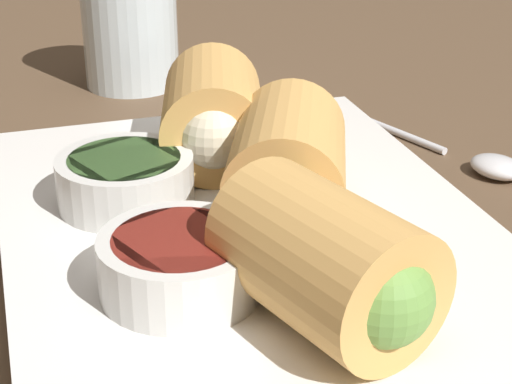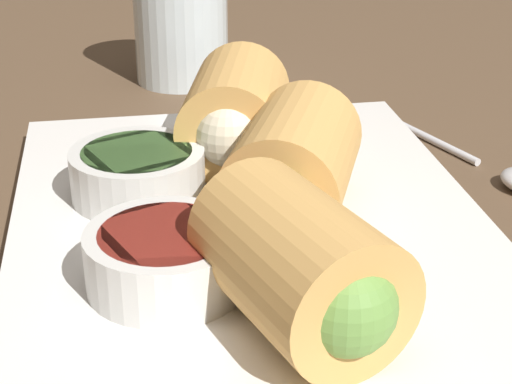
{
  "view_description": "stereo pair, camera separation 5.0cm",
  "coord_description": "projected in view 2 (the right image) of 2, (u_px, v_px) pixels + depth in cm",
  "views": [
    {
      "loc": [
        -38.93,
        9.23,
        23.61
      ],
      "look_at": [
        -3.7,
        -1.78,
        5.83
      ],
      "focal_mm": 60.0,
      "sensor_mm": 36.0,
      "label": 1
    },
    {
      "loc": [
        -40.1,
        4.36,
        23.61
      ],
      "look_at": [
        -3.7,
        -1.78,
        5.83
      ],
      "focal_mm": 60.0,
      "sensor_mm": 36.0,
      "label": 2
    }
  ],
  "objects": [
    {
      "name": "dipping_bowl_near",
      "position": [
        138.0,
        172.0,
        0.45
      ],
      "size": [
        7.16,
        7.16,
        2.62
      ],
      "color": "silver",
      "rests_on": "serving_plate"
    },
    {
      "name": "roll_front_right",
      "position": [
        306.0,
        270.0,
        0.33
      ],
      "size": [
        10.14,
        8.26,
        5.83
      ],
      "color": "#DBA356",
      "rests_on": "serving_plate"
    },
    {
      "name": "serving_plate",
      "position": [
        256.0,
        248.0,
        0.42
      ],
      "size": [
        35.27,
        24.13,
        1.5
      ],
      "color": "white",
      "rests_on": "table_surface"
    },
    {
      "name": "roll_front_left",
      "position": [
        292.0,
        166.0,
        0.42
      ],
      "size": [
        10.16,
        8.67,
        5.83
      ],
      "color": "#DBA356",
      "rests_on": "serving_plate"
    },
    {
      "name": "roll_back_left",
      "position": [
        235.0,
        114.0,
        0.49
      ],
      "size": [
        10.09,
        7.78,
        5.83
      ],
      "color": "#DBA356",
      "rests_on": "serving_plate"
    },
    {
      "name": "table_surface",
      "position": [
        212.0,
        246.0,
        0.46
      ],
      "size": [
        180.0,
        140.0,
        2.0
      ],
      "color": "brown",
      "rests_on": "ground"
    },
    {
      "name": "spoon",
      "position": [
        509.0,
        173.0,
        0.51
      ],
      "size": [
        14.41,
        6.69,
        1.2
      ],
      "color": "silver",
      "rests_on": "table_surface"
    },
    {
      "name": "drinking_glass",
      "position": [
        181.0,
        16.0,
        0.66
      ],
      "size": [
        7.28,
        7.28,
        10.25
      ],
      "color": "silver",
      "rests_on": "table_surface"
    },
    {
      "name": "dipping_bowl_far",
      "position": [
        166.0,
        256.0,
        0.37
      ],
      "size": [
        7.16,
        7.16,
        2.62
      ],
      "color": "silver",
      "rests_on": "serving_plate"
    }
  ]
}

